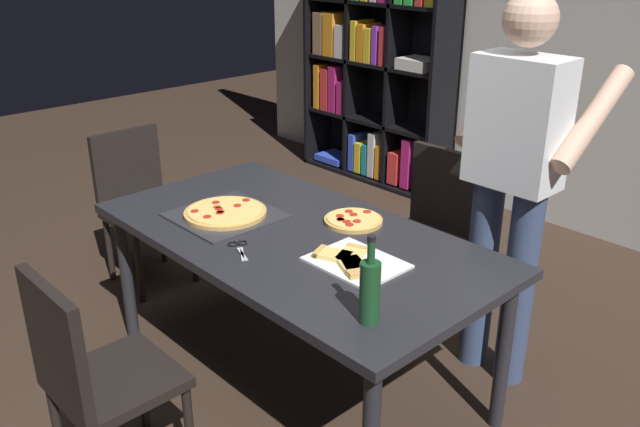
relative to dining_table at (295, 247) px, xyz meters
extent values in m
plane|color=#38281E|center=(0.00, 0.00, -0.68)|extent=(12.00, 12.00, 0.00)
cube|color=silver|center=(0.00, 2.60, 0.72)|extent=(6.40, 0.10, 2.80)
cube|color=#232328|center=(0.00, 0.00, 0.05)|extent=(1.83, 0.96, 0.04)
cylinder|color=#232328|center=(-0.83, -0.40, -0.33)|extent=(0.06, 0.06, 0.71)
cylinder|color=#232328|center=(-0.83, 0.40, -0.33)|extent=(0.06, 0.06, 0.71)
cylinder|color=#232328|center=(0.83, 0.40, -0.33)|extent=(0.06, 0.06, 0.71)
cube|color=black|center=(0.00, -0.88, -0.25)|extent=(0.42, 0.42, 0.04)
cube|color=black|center=(0.00, -1.07, -0.01)|extent=(0.42, 0.04, 0.45)
cylinder|color=black|center=(-0.18, -0.70, -0.48)|extent=(0.04, 0.04, 0.41)
cylinder|color=black|center=(-0.18, -1.06, -0.48)|extent=(0.04, 0.04, 0.41)
cube|color=black|center=(0.00, 0.88, -0.25)|extent=(0.42, 0.42, 0.04)
cube|color=black|center=(0.00, 1.07, -0.01)|extent=(0.42, 0.04, 0.45)
cylinder|color=black|center=(-0.18, 0.70, -0.48)|extent=(0.04, 0.04, 0.41)
cylinder|color=black|center=(0.18, 0.70, -0.48)|extent=(0.04, 0.04, 0.41)
cylinder|color=black|center=(-0.18, 1.06, -0.48)|extent=(0.04, 0.04, 0.41)
cylinder|color=black|center=(0.18, 1.06, -0.48)|extent=(0.04, 0.04, 0.41)
cube|color=black|center=(-1.31, 0.00, -0.25)|extent=(0.42, 0.42, 0.04)
cube|color=black|center=(-1.50, 0.00, -0.01)|extent=(0.04, 0.42, 0.45)
cylinder|color=black|center=(-1.13, -0.18, -0.48)|extent=(0.04, 0.04, 0.41)
cylinder|color=black|center=(-1.13, 0.18, -0.48)|extent=(0.04, 0.04, 0.41)
cylinder|color=black|center=(-1.49, -0.18, -0.48)|extent=(0.04, 0.04, 0.41)
cylinder|color=black|center=(-1.49, 0.18, -0.48)|extent=(0.04, 0.04, 0.41)
cube|color=black|center=(-2.35, 2.35, 0.29)|extent=(0.03, 0.35, 1.95)
cube|color=black|center=(-0.98, 2.35, 0.29)|extent=(0.03, 0.35, 1.95)
cube|color=black|center=(-1.67, 2.35, -0.67)|extent=(1.40, 0.35, 0.03)
cube|color=black|center=(-1.67, 2.51, 0.29)|extent=(1.40, 0.03, 1.95)
cube|color=black|center=(-1.67, 2.35, -0.18)|extent=(1.34, 0.29, 0.03)
cube|color=black|center=(-1.67, 2.35, 0.29)|extent=(1.34, 0.29, 0.03)
cube|color=black|center=(-1.67, 2.35, 0.77)|extent=(1.34, 0.29, 0.03)
cube|color=black|center=(-1.89, 2.35, 0.29)|extent=(0.03, 0.29, 1.89)
cube|color=black|center=(-1.44, 2.35, 0.29)|extent=(0.03, 0.29, 1.89)
cube|color=blue|center=(-2.11, 2.33, -0.61)|extent=(0.30, 0.25, 0.05)
cube|color=blue|center=(-1.82, 2.33, -0.48)|extent=(0.06, 0.22, 0.32)
cube|color=yellow|center=(-1.74, 2.33, -0.51)|extent=(0.07, 0.22, 0.26)
cube|color=teal|center=(-1.67, 2.33, -0.50)|extent=(0.05, 0.22, 0.27)
cube|color=silver|center=(-1.59, 2.33, -0.45)|extent=(0.07, 0.22, 0.37)
cube|color=orange|center=(-1.51, 2.33, -0.49)|extent=(0.05, 0.22, 0.29)
cube|color=red|center=(-1.35, 2.33, -0.51)|extent=(0.10, 0.22, 0.26)
cube|color=#B21E66|center=(-1.22, 2.33, -0.44)|extent=(0.08, 0.22, 0.40)
cube|color=teal|center=(-1.09, 2.33, -0.50)|extent=(0.09, 0.22, 0.28)
cube|color=orange|center=(-2.26, 2.33, 0.03)|extent=(0.06, 0.22, 0.38)
cube|color=red|center=(-2.16, 2.33, 0.01)|extent=(0.08, 0.22, 0.36)
cube|color=#B21E66|center=(-2.07, 2.33, 0.03)|extent=(0.08, 0.22, 0.39)
cube|color=#B21E66|center=(-1.97, 2.33, -0.03)|extent=(0.07, 0.22, 0.28)
cube|color=olive|center=(-2.24, 2.33, 0.48)|extent=(0.10, 0.22, 0.35)
cube|color=orange|center=(-2.11, 2.33, 0.48)|extent=(0.11, 0.22, 0.35)
cube|color=silver|center=(-1.99, 2.33, 0.44)|extent=(0.10, 0.22, 0.27)
cube|color=yellow|center=(-1.82, 2.33, 0.47)|extent=(0.06, 0.22, 0.32)
cube|color=orange|center=(-1.74, 2.33, 0.46)|extent=(0.07, 0.22, 0.30)
cube|color=yellow|center=(-1.67, 2.33, 0.44)|extent=(0.07, 0.22, 0.27)
cube|color=purple|center=(-1.59, 2.33, 0.46)|extent=(0.05, 0.22, 0.30)
cube|color=red|center=(-1.51, 2.33, 0.46)|extent=(0.05, 0.22, 0.30)
cube|color=silver|center=(-1.22, 2.33, 0.35)|extent=(0.28, 0.25, 0.09)
cylinder|color=#38476B|center=(0.69, 0.73, -0.21)|extent=(0.14, 0.14, 0.95)
cylinder|color=#38476B|center=(0.49, 0.73, -0.21)|extent=(0.14, 0.14, 0.95)
cube|color=white|center=(0.59, 0.73, 0.54)|extent=(0.38, 0.22, 0.55)
sphere|color=#E0B293|center=(0.59, 0.73, 0.96)|extent=(0.22, 0.22, 0.22)
cylinder|color=#E0B293|center=(0.82, 0.91, 0.57)|extent=(0.09, 0.50, 0.39)
cylinder|color=#E0B293|center=(0.36, 0.91, 0.57)|extent=(0.09, 0.50, 0.39)
cube|color=#2D2D33|center=(-0.36, -0.11, 0.07)|extent=(0.44, 0.44, 0.01)
cylinder|color=tan|center=(-0.36, -0.11, 0.09)|extent=(0.38, 0.38, 0.02)
cylinder|color=#EACC6B|center=(-0.36, -0.11, 0.10)|extent=(0.34, 0.34, 0.01)
cylinder|color=#B22819|center=(-0.38, -0.13, 0.10)|extent=(0.04, 0.04, 0.00)
cylinder|color=#B22819|center=(-0.38, 0.03, 0.10)|extent=(0.04, 0.04, 0.00)
cylinder|color=#B22819|center=(-0.46, -0.09, 0.10)|extent=(0.04, 0.04, 0.00)
cylinder|color=#B22819|center=(-0.36, -0.04, 0.10)|extent=(0.04, 0.04, 0.00)
cylinder|color=#B22819|center=(-0.44, -0.22, 0.10)|extent=(0.04, 0.04, 0.00)
cylinder|color=#B22819|center=(-0.34, -0.15, 0.10)|extent=(0.04, 0.04, 0.00)
cylinder|color=#B22819|center=(-0.35, -0.14, 0.10)|extent=(0.04, 0.04, 0.00)
cylinder|color=#B22819|center=(-0.40, -0.12, 0.10)|extent=(0.04, 0.04, 0.00)
cylinder|color=#B22819|center=(-0.34, -0.22, 0.10)|extent=(0.04, 0.04, 0.00)
cube|color=white|center=(0.38, -0.01, 0.07)|extent=(0.36, 0.28, 0.01)
cube|color=#EACC6B|center=(0.34, 0.01, 0.09)|extent=(0.14, 0.16, 0.02)
cube|color=tan|center=(0.32, 0.06, 0.09)|extent=(0.09, 0.06, 0.02)
cube|color=#EACC6B|center=(0.29, -0.05, 0.09)|extent=(0.16, 0.13, 0.02)
cube|color=tan|center=(0.23, -0.07, 0.09)|extent=(0.06, 0.09, 0.02)
cube|color=#EACC6B|center=(0.43, -0.07, 0.09)|extent=(0.17, 0.15, 0.02)
cube|color=tan|center=(0.49, -0.10, 0.09)|extent=(0.07, 0.09, 0.02)
cube|color=#EACC6B|center=(0.41, -0.06, 0.09)|extent=(0.17, 0.14, 0.02)
cube|color=tan|center=(0.46, -0.09, 0.09)|extent=(0.06, 0.09, 0.02)
cylinder|color=#194723|center=(0.70, -0.29, 0.18)|extent=(0.07, 0.07, 0.22)
cylinder|color=#194723|center=(0.70, -0.29, 0.33)|extent=(0.03, 0.03, 0.08)
cylinder|color=black|center=(0.70, -0.29, 0.38)|extent=(0.03, 0.03, 0.02)
cube|color=silver|center=(0.02, -0.30, 0.07)|extent=(0.12, 0.05, 0.01)
cube|color=silver|center=(0.02, -0.30, 0.07)|extent=(0.11, 0.08, 0.01)
torus|color=black|center=(-0.07, -0.23, 0.07)|extent=(0.06, 0.06, 0.01)
torus|color=black|center=(-0.09, -0.26, 0.07)|extent=(0.06, 0.06, 0.01)
cylinder|color=tan|center=(0.09, 0.27, 0.08)|extent=(0.26, 0.26, 0.02)
cylinder|color=#EACC6B|center=(0.09, 0.27, 0.09)|extent=(0.24, 0.24, 0.01)
cylinder|color=#B22819|center=(0.07, 0.21, 0.09)|extent=(0.04, 0.04, 0.00)
cylinder|color=#B22819|center=(0.09, 0.36, 0.09)|extent=(0.04, 0.04, 0.00)
cylinder|color=#B22819|center=(0.14, 0.20, 0.09)|extent=(0.04, 0.04, 0.00)
cylinder|color=#B22819|center=(0.03, 0.30, 0.09)|extent=(0.04, 0.04, 0.00)
cylinder|color=#B22819|center=(0.04, 0.24, 0.09)|extent=(0.04, 0.04, 0.00)
cylinder|color=#B22819|center=(0.13, 0.25, 0.09)|extent=(0.04, 0.04, 0.00)
cylinder|color=#B22819|center=(0.07, 0.29, 0.09)|extent=(0.04, 0.04, 0.00)
cylinder|color=#B22819|center=(0.07, 0.21, 0.09)|extent=(0.04, 0.04, 0.00)
cylinder|color=#B22819|center=(0.11, 0.21, 0.09)|extent=(0.04, 0.04, 0.00)
camera|label=1|loc=(1.98, -1.71, 1.27)|focal=37.34mm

